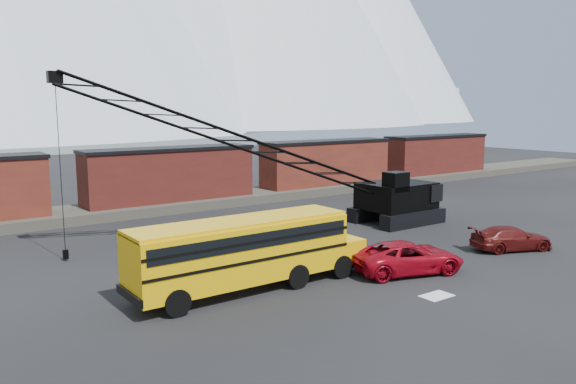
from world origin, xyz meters
name	(u,v)px	position (x,y,z in m)	size (l,w,h in m)	color
ground	(363,276)	(0.00, 0.00, 0.00)	(160.00, 160.00, 0.00)	black
gravel_berm	(171,204)	(0.00, 22.00, 0.35)	(120.00, 5.00, 0.70)	#4E4940
boxcar_mid	(170,174)	(0.00, 22.00, 2.76)	(13.70, 3.10, 4.17)	#4D1915
boxcar_east_near	(326,162)	(16.00, 22.00, 2.76)	(13.70, 3.10, 4.17)	#421912
boxcar_east_far	(437,154)	(32.00, 22.00, 2.76)	(13.70, 3.10, 4.17)	#4D1915
snow_patch	(437,296)	(0.50, -4.00, 0.01)	(1.40, 0.90, 0.02)	silver
school_bus	(248,250)	(-5.55, 1.49, 1.79)	(11.65, 2.65, 3.19)	#DDA304
red_pickup	(407,257)	(2.08, -0.88, 0.77)	(2.55, 5.53, 1.54)	#9B0716
maroon_suv	(511,238)	(10.14, -1.32, 0.67)	(1.88, 4.63, 1.34)	#4B0E0D
crawler_crane	(250,145)	(-0.38, 9.50, 5.72)	(24.66, 5.87, 9.98)	black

